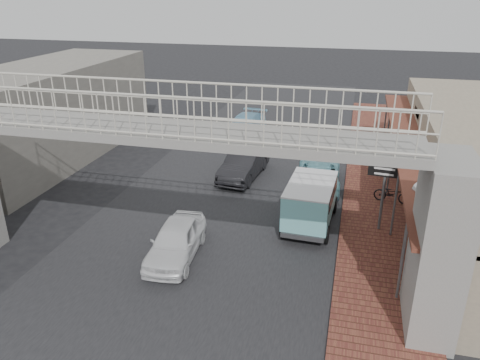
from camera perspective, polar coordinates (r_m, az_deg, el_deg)
The scene contains 14 objects.
ground at distance 18.63m, azimuth -3.71°, elevation -5.86°, with size 120.00×120.00×0.00m, color black.
road_strip at distance 18.63m, azimuth -3.71°, elevation -5.85°, with size 10.00×60.00×0.01m, color black.
sidewalk at distance 20.59m, azimuth 16.51°, elevation -3.76°, with size 3.00×40.00×0.10m, color brown.
footbridge at distance 13.87m, azimuth -9.01°, elevation -1.89°, with size 16.40×2.40×6.34m.
building_far_left at distance 27.68m, azimuth -22.29°, elevation 7.61°, with size 5.00×14.00×5.00m, color gray.
white_hatchback at distance 16.59m, azimuth -7.83°, elevation -7.34°, with size 1.51×3.76×1.28m, color white.
dark_sedan at distance 23.19m, azimuth 0.47°, elevation 1.96°, with size 1.47×4.22×1.39m, color black.
angkot_curb at distance 22.52m, azimuth 9.56°, elevation 0.73°, with size 1.98×4.30×1.20m, color #72BAC6.
angkot_far at distance 29.73m, azimuth 0.58°, elevation 6.59°, with size 1.89×4.65×1.35m, color #78B2D1.
angkot_van at distance 18.52m, azimuth 8.66°, elevation -2.11°, with size 1.95×3.95×1.90m.
motorcycle_near at distance 21.39m, azimuth 18.10°, elevation -1.57°, with size 0.55×1.57×0.83m, color black.
motorcycle_far at distance 24.48m, azimuth 17.51°, elevation 1.71°, with size 0.44×1.57×0.95m, color black.
street_clock at distance 15.76m, azimuth 21.52°, elevation -1.93°, with size 0.82×0.79×3.18m.
arrow_sign at distance 18.06m, azimuth 19.96°, elevation 1.35°, with size 1.92×1.23×3.26m.
Camera 1 is at (5.14, -15.56, 8.85)m, focal length 35.00 mm.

